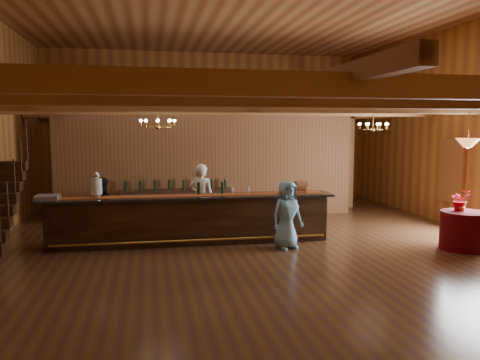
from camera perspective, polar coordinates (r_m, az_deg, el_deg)
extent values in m
plane|color=#54351A|center=(11.11, 1.20, -7.86)|extent=(14.00, 14.00, 0.00)
plane|color=#9A693A|center=(11.12, 1.27, 20.79)|extent=(14.00, 14.00, 0.00)
cube|color=#A9742E|center=(17.67, -3.63, 6.40)|extent=(12.00, 0.10, 5.50)
cube|color=#A9742E|center=(4.20, 22.11, 6.29)|extent=(12.00, 0.10, 5.50)
cube|color=brown|center=(5.54, 13.66, 11.12)|extent=(11.90, 0.20, 0.28)
cube|color=brown|center=(7.88, 5.95, 9.78)|extent=(11.90, 0.20, 0.28)
cube|color=brown|center=(10.29, 1.84, 8.99)|extent=(11.90, 0.20, 0.28)
cube|color=brown|center=(12.74, -0.70, 8.47)|extent=(11.90, 0.20, 0.28)
cube|color=brown|center=(15.21, -2.41, 8.12)|extent=(11.90, 0.20, 0.28)
cube|color=brown|center=(17.48, -3.56, 7.87)|extent=(11.90, 0.20, 0.28)
cube|color=brown|center=(10.77, -23.18, 9.12)|extent=(0.18, 13.90, 0.22)
cube|color=brown|center=(10.79, 1.24, 9.61)|extent=(0.18, 13.90, 0.22)
cube|color=brown|center=(12.54, 22.01, 8.70)|extent=(0.18, 13.90, 0.22)
cube|color=brown|center=(15.23, -19.38, 1.74)|extent=(0.20, 0.20, 3.20)
cube|color=brown|center=(16.53, 13.25, 2.26)|extent=(0.20, 0.20, 3.20)
cube|color=brown|center=(14.19, -3.77, 1.57)|extent=(9.00, 0.18, 3.10)
cube|color=white|center=(14.22, 24.43, 1.03)|extent=(0.12, 1.05, 1.75)
cube|color=#402616|center=(11.52, -26.96, 1.55)|extent=(1.00, 0.28, 0.20)
cube|color=#402616|center=(16.50, 0.54, -1.24)|extent=(1.20, 0.60, 1.10)
cube|color=brown|center=(16.18, -9.92, -1.67)|extent=(1.00, 0.60, 1.00)
cube|color=#402616|center=(11.20, -5.99, -4.93)|extent=(6.52, 0.83, 1.08)
cube|color=black|center=(11.10, -6.02, -2.05)|extent=(6.85, 0.97, 0.05)
cube|color=#701504|center=(11.10, -6.02, -1.88)|extent=(6.40, 0.55, 0.01)
cylinder|color=gold|center=(10.86, -5.76, -7.34)|extent=(6.29, 0.17, 0.05)
cylinder|color=silver|center=(11.21, -17.08, -1.87)|extent=(0.18, 0.18, 0.08)
cylinder|color=silver|center=(11.18, -17.12, -0.75)|extent=(0.26, 0.26, 0.36)
sphere|color=silver|center=(11.15, -17.16, 0.52)|extent=(0.18, 0.18, 0.18)
cube|color=gray|center=(11.28, -22.42, -1.97)|extent=(0.50, 0.50, 0.10)
cube|color=brown|center=(11.47, 6.70, -0.89)|extent=(0.06, 0.06, 0.30)
cube|color=brown|center=(11.56, 8.03, -0.86)|extent=(0.06, 0.06, 0.30)
cylinder|color=brown|center=(11.51, 7.37, -0.73)|extent=(0.24, 0.24, 0.24)
cylinder|color=black|center=(11.22, -5.08, -1.04)|extent=(0.07, 0.07, 0.30)
cylinder|color=black|center=(11.28, -2.17, -0.98)|extent=(0.07, 0.07, 0.30)
cube|color=#402616|center=(13.97, -7.69, -3.02)|extent=(3.35, 0.93, 0.93)
cylinder|color=#4F0409|center=(11.72, 25.56, -5.57)|extent=(1.00, 1.00, 0.86)
cylinder|color=gold|center=(11.00, -10.00, 7.54)|extent=(0.02, 0.02, 0.45)
sphere|color=gold|center=(10.99, -9.98, 6.36)|extent=(0.12, 0.12, 0.12)
torus|color=gold|center=(10.99, -9.99, 6.88)|extent=(0.80, 0.80, 0.04)
cylinder|color=gold|center=(13.17, 15.93, 7.05)|extent=(0.02, 0.02, 0.51)
sphere|color=gold|center=(13.17, 15.89, 5.93)|extent=(0.12, 0.12, 0.12)
torus|color=gold|center=(13.17, 15.90, 6.36)|extent=(0.80, 0.80, 0.04)
cylinder|color=gold|center=(11.50, 26.12, 6.08)|extent=(0.02, 0.02, 0.80)
cone|color=orange|center=(11.50, 26.03, 4.09)|extent=(0.52, 0.52, 0.20)
imported|color=white|center=(12.02, -4.74, -2.34)|extent=(0.79, 0.67, 1.83)
imported|color=black|center=(11.80, -16.63, -3.43)|extent=(0.78, 0.62, 1.55)
imported|color=#6FA8C2|center=(10.66, 5.74, -4.22)|extent=(0.87, 0.69, 1.55)
imported|color=#3C7033|center=(15.09, 6.11, -1.74)|extent=(0.77, 0.67, 1.23)
imported|color=red|center=(11.72, 25.27, -2.22)|extent=(0.48, 0.42, 0.48)
imported|color=gold|center=(11.69, 25.29, -2.68)|extent=(0.19, 0.19, 0.31)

